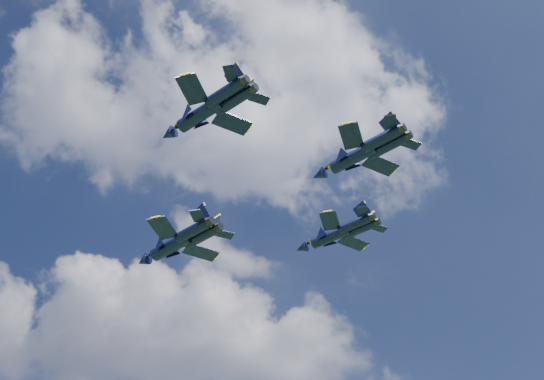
{
  "coord_description": "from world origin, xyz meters",
  "views": [
    {
      "loc": [
        5.0,
        -74.91,
        3.23
      ],
      "look_at": [
        6.57,
        -4.04,
        63.52
      ],
      "focal_mm": 45.0,
      "sensor_mm": 36.0,
      "label": 1
    }
  ],
  "objects": [
    {
      "name": "jet_right",
      "position": [
        15.48,
        8.84,
        65.18
      ],
      "size": [
        14.25,
        12.13,
        3.62
      ],
      "rotation": [
        0.0,
        0.0,
        0.92
      ],
      "color": "black"
    },
    {
      "name": "jet_left",
      "position": [
        -2.87,
        -16.82,
        64.5
      ],
      "size": [
        14.39,
        13.1,
        3.75
      ],
      "rotation": [
        0.0,
        0.0,
        0.87
      ],
      "color": "black"
    },
    {
      "name": "jet_slot",
      "position": [
        16.41,
        -11.57,
        62.54
      ],
      "size": [
        13.87,
        12.55,
        3.61
      ],
      "rotation": [
        0.0,
        0.0,
        0.87
      ],
      "color": "black"
    },
    {
      "name": "jet_lead",
      "position": [
        -8.42,
        7.76,
        62.17
      ],
      "size": [
        15.78,
        14.49,
        4.13
      ],
      "rotation": [
        0.0,
        0.0,
        0.86
      ],
      "color": "black"
    }
  ]
}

